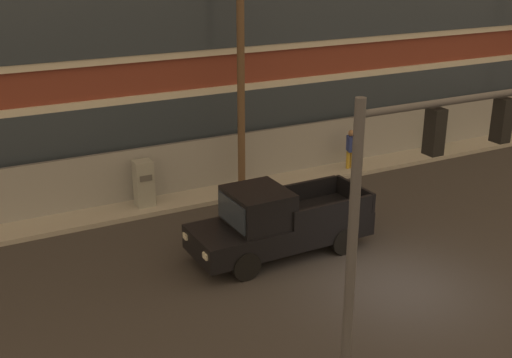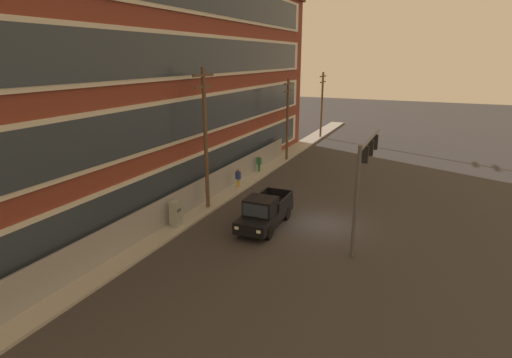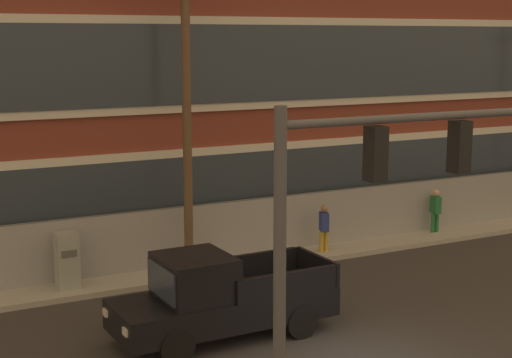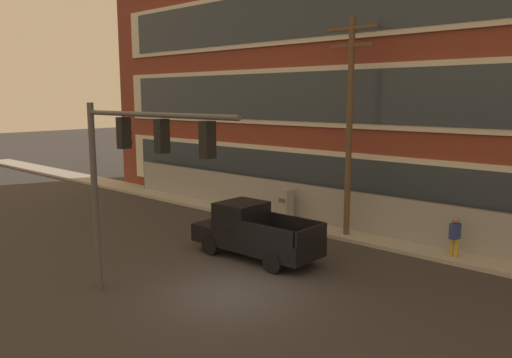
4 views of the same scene
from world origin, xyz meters
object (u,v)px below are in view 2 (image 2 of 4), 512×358
Objects in this scene: utility_pole_midblock at (288,117)px; utility_pole_far_east at (322,102)px; traffic_signal_mast at (365,166)px; utility_pole_near_corner at (205,135)px; electrical_cabinet at (176,215)px; pickup_truck_black at (264,212)px; pedestrian_by_fence at (238,177)px; pedestrian_near_cabinet at (259,163)px.

utility_pole_far_east is at bearing 0.50° from utility_pole_midblock.
utility_pole_near_corner is (0.75, 10.43, 0.78)m from traffic_signal_mast.
utility_pole_near_corner is at bearing -2.25° from electrical_cabinet.
pedestrian_by_fence is (5.96, 4.78, 0.00)m from pickup_truck_black.
traffic_signal_mast is 0.78× the size of utility_pole_far_east.
pickup_truck_black is 29.81m from utility_pole_far_east.
utility_pole_near_corner is (1.25, 4.75, 4.22)m from pickup_truck_black.
pickup_truck_black is at bearing 95.03° from traffic_signal_mast.
utility_pole_midblock reaches higher than electrical_cabinet.
utility_pole_midblock is at bearing 32.81° from traffic_signal_mast.
utility_pole_midblock reaches higher than traffic_signal_mast.
pedestrian_by_fence is (5.46, 10.46, -3.43)m from traffic_signal_mast.
electrical_cabinet reaches higher than pedestrian_near_cabinet.
pickup_truck_black is at bearing -104.76° from utility_pole_near_corner.
utility_pole_midblock reaches higher than pedestrian_by_fence.
traffic_signal_mast is 3.75× the size of electrical_cabinet.
pedestrian_near_cabinet is (10.83, 5.12, 0.00)m from pickup_truck_black.
pedestrian_by_fence is at bearing -176.00° from pedestrian_near_cabinet.
utility_pole_midblock reaches higher than pickup_truck_black.
pickup_truck_black is 3.17× the size of pedestrian_near_cabinet.
pedestrian_near_cabinet is (13.14, 0.23, 0.11)m from electrical_cabinet.
traffic_signal_mast is at bearing -75.15° from electrical_cabinet.
utility_pole_near_corner is 28.00m from utility_pole_far_east.
pickup_truck_black is 7.64m from pedestrian_by_fence.
utility_pole_far_east is at bearing -1.93° from pedestrian_near_cabinet.
utility_pole_far_east reaches higher than utility_pole_midblock.
electrical_cabinet is at bearing 177.75° from utility_pole_near_corner.
traffic_signal_mast is 1.21× the size of pickup_truck_black.
utility_pole_near_corner reaches higher than traffic_signal_mast.
pedestrian_by_fence is at bearing 0.40° from utility_pole_near_corner.
traffic_signal_mast is at bearing -147.19° from utility_pole_midblock.
traffic_signal_mast is 6.66m from pickup_truck_black.
utility_pole_far_east is (13.12, 0.11, 0.15)m from utility_pole_midblock.
traffic_signal_mast is 30.50m from utility_pole_far_east.
utility_pole_near_corner reaches higher than electrical_cabinet.
utility_pole_near_corner is 10.48m from pedestrian_near_cabinet.
pedestrian_near_cabinet is (-5.29, 0.73, -3.48)m from utility_pole_midblock.
pedestrian_near_cabinet is at bearing 4.00° from pedestrian_by_fence.
electrical_cabinet is 13.14m from pedestrian_near_cabinet.
utility_pole_near_corner is at bearing 85.88° from traffic_signal_mast.
utility_pole_near_corner is 5.49× the size of electrical_cabinet.
pedestrian_by_fence is (8.26, -0.11, 0.11)m from electrical_cabinet.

